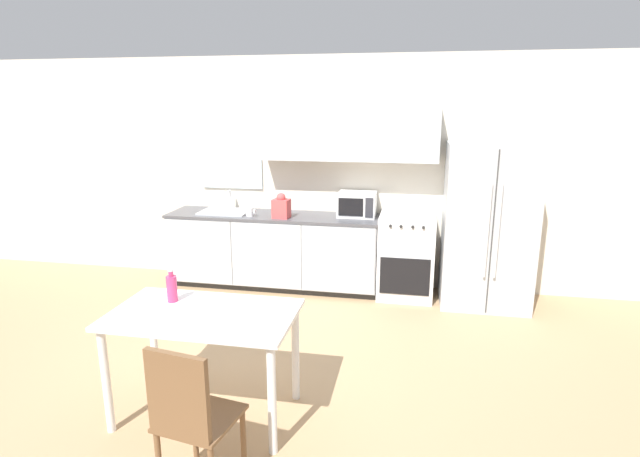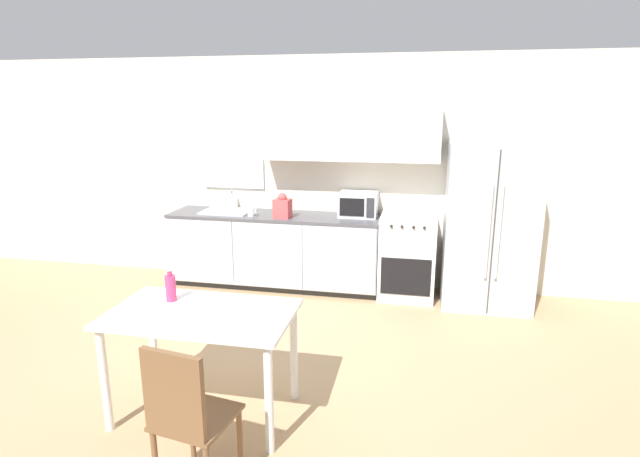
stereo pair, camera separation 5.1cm
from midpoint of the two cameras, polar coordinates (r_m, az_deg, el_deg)
The scene contains 12 objects.
ground_plane at distance 4.57m, azimuth -6.22°, elevation -14.13°, with size 12.00×12.00×0.00m, color tan.
wall_back at distance 5.98m, azimuth -0.15°, elevation 7.16°, with size 12.00×0.38×2.70m.
kitchen_counter at distance 6.00m, azimuth -4.90°, elevation -2.48°, with size 2.51×0.62×0.89m.
oven_range at distance 5.76m, azimuth 10.17°, elevation -3.17°, with size 0.62×0.62×0.94m.
refrigerator at distance 5.65m, azimuth 19.01°, elevation 0.24°, with size 0.93×0.76×1.76m.
kitchen_sink at distance 6.09m, azimuth -10.35°, elevation 2.00°, with size 0.57×0.44×0.24m.
microwave at distance 5.76m, azimuth 4.65°, elevation 2.76°, with size 0.43×0.34×0.28m.
coffee_mug at distance 5.81m, azimuth -7.57°, elevation 1.88°, with size 0.11×0.08×0.10m.
grocery_bag_0 at distance 5.69m, azimuth -4.06°, elevation 2.48°, with size 0.20×0.17×0.29m.
dining_table at distance 3.58m, azimuth -12.95°, elevation -10.93°, with size 1.26×0.74×0.78m.
dining_chair_near at distance 2.96m, azimuth -14.65°, elevation -19.60°, with size 0.46×0.46×0.93m.
drink_bottle at distance 3.74m, azimuth -16.33°, elevation -6.46°, with size 0.07×0.07×0.25m.
Camera 2 is at (1.30, -3.82, 2.16)m, focal length 28.00 mm.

